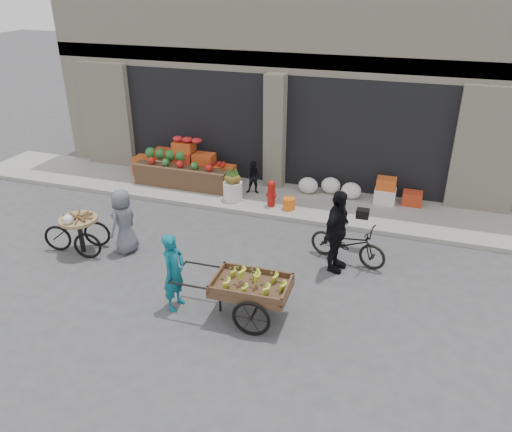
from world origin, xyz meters
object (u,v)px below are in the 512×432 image
(tricycle_cart, at_px, (80,229))
(orange_bucket, at_px, (289,204))
(vendor_woman, at_px, (174,272))
(banana_cart, at_px, (248,284))
(vendor_grey, at_px, (124,221))
(bicycle, at_px, (348,243))
(pineapple_bin, at_px, (233,191))
(fire_hydrant, at_px, (271,192))
(cyclist, at_px, (337,232))
(seated_person, at_px, (254,178))

(tricycle_cart, bearing_deg, orange_bucket, 27.69)
(vendor_woman, bearing_deg, banana_cart, -80.08)
(tricycle_cart, height_order, vendor_grey, vendor_grey)
(tricycle_cart, distance_m, bicycle, 5.90)
(pineapple_bin, distance_m, tricycle_cart, 4.20)
(tricycle_cart, height_order, bicycle, tricycle_cart)
(vendor_woman, height_order, tricycle_cart, vendor_woman)
(fire_hydrant, height_order, tricycle_cart, tricycle_cart)
(banana_cart, xyz_separation_m, vendor_grey, (-3.40, 1.39, 0.04))
(cyclist, bearing_deg, orange_bucket, 48.74)
(orange_bucket, bearing_deg, banana_cart, -84.19)
(pineapple_bin, xyz_separation_m, fire_hydrant, (1.10, -0.05, 0.13))
(seated_person, height_order, vendor_grey, vendor_grey)
(orange_bucket, distance_m, seated_person, 1.42)
(pineapple_bin, distance_m, banana_cart, 5.03)
(bicycle, bearing_deg, vendor_woman, 147.81)
(orange_bucket, bearing_deg, vendor_grey, -133.64)
(vendor_woman, distance_m, vendor_grey, 2.52)
(fire_hydrant, xyz_separation_m, vendor_grey, (-2.45, -3.14, 0.24))
(banana_cart, xyz_separation_m, bicycle, (1.38, 2.52, -0.26))
(pineapple_bin, bearing_deg, vendor_woman, -82.03)
(pineapple_bin, xyz_separation_m, vendor_grey, (-1.35, -3.19, 0.38))
(vendor_woman, relative_size, vendor_grey, 1.02)
(pineapple_bin, distance_m, vendor_grey, 3.48)
(pineapple_bin, relative_size, bicycle, 0.30)
(tricycle_cart, relative_size, cyclist, 0.81)
(pineapple_bin, bearing_deg, seated_person, 56.31)
(seated_person, bearing_deg, vendor_woman, -97.20)
(vendor_grey, bearing_deg, seated_person, 163.63)
(cyclist, bearing_deg, vendor_woman, 145.29)
(tricycle_cart, height_order, cyclist, cyclist)
(banana_cart, relative_size, bicycle, 1.38)
(fire_hydrant, height_order, seated_person, seated_person)
(seated_person, relative_size, tricycle_cart, 0.64)
(cyclist, bearing_deg, banana_cart, 164.95)
(bicycle, bearing_deg, orange_bucket, 57.15)
(vendor_grey, bearing_deg, tricycle_cart, -62.10)
(fire_hydrant, xyz_separation_m, vendor_woman, (-0.44, -4.66, 0.26))
(tricycle_cart, bearing_deg, cyclist, -2.74)
(fire_hydrant, bearing_deg, bicycle, -40.68)
(banana_cart, bearing_deg, tricycle_cart, 164.82)
(banana_cart, distance_m, vendor_grey, 3.67)
(fire_hydrant, height_order, banana_cart, banana_cart)
(fire_hydrant, xyz_separation_m, seated_person, (-0.70, 0.65, 0.08))
(orange_bucket, height_order, vendor_grey, vendor_grey)
(vendor_grey, xyz_separation_m, bicycle, (4.78, 1.13, -0.29))
(vendor_grey, bearing_deg, pineapple_bin, 165.49)
(orange_bucket, relative_size, vendor_grey, 0.21)
(pineapple_bin, height_order, seated_person, seated_person)
(pineapple_bin, bearing_deg, bicycle, -30.91)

